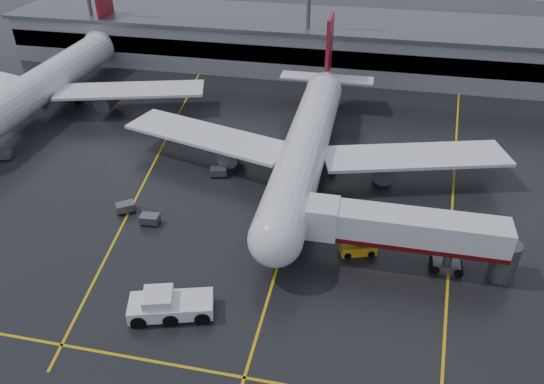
# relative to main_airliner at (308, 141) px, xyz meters

# --- Properties ---
(ground) EXTENTS (220.00, 220.00, 0.00)m
(ground) POSITION_rel_main_airliner_xyz_m (0.00, -9.70, -4.21)
(ground) COLOR black
(ground) RESTS_ON ground
(apron_line_centre) EXTENTS (0.25, 90.00, 0.02)m
(apron_line_centre) POSITION_rel_main_airliner_xyz_m (0.00, -9.70, -4.20)
(apron_line_centre) COLOR gold
(apron_line_centre) RESTS_ON ground
(apron_line_stop) EXTENTS (60.00, 0.25, 0.02)m
(apron_line_stop) POSITION_rel_main_airliner_xyz_m (0.00, -31.70, -4.20)
(apron_line_stop) COLOR gold
(apron_line_stop) RESTS_ON ground
(apron_line_left) EXTENTS (9.99, 69.35, 0.02)m
(apron_line_left) POSITION_rel_main_airliner_xyz_m (-20.00, 0.30, -4.20)
(apron_line_left) COLOR gold
(apron_line_left) RESTS_ON ground
(apron_line_right) EXTENTS (7.57, 69.64, 0.02)m
(apron_line_right) POSITION_rel_main_airliner_xyz_m (18.00, 0.30, -4.20)
(apron_line_right) COLOR gold
(apron_line_right) RESTS_ON ground
(terminal) EXTENTS (122.00, 19.00, 8.60)m
(terminal) POSITION_rel_main_airliner_xyz_m (0.00, 38.23, 0.11)
(terminal) COLOR gray
(terminal) RESTS_ON ground
(main_airliner) EXTENTS (48.80, 45.60, 14.10)m
(main_airliner) POSITION_rel_main_airliner_xyz_m (0.00, 0.00, 0.00)
(main_airliner) COLOR silver
(main_airliner) RESTS_ON ground
(second_airliner) EXTENTS (48.80, 45.60, 14.10)m
(second_airliner) POSITION_rel_main_airliner_xyz_m (-42.00, 12.00, 0.00)
(second_airliner) COLOR silver
(second_airliner) RESTS_ON ground
(jet_bridge) EXTENTS (19.90, 3.40, 6.05)m
(jet_bridge) POSITION_rel_main_airliner_xyz_m (11.87, -15.70, -0.28)
(jet_bridge) COLOR silver
(jet_bridge) RESTS_ON ground
(pushback_tractor) EXTENTS (7.76, 4.87, 2.58)m
(pushback_tractor) POSITION_rel_main_airliner_xyz_m (-8.04, -26.60, -3.18)
(pushback_tractor) COLOR silver
(pushback_tractor) RESTS_ON ground
(belt_loader) EXTENTS (3.88, 2.58, 2.27)m
(belt_loader) POSITION_rel_main_airliner_xyz_m (7.49, -14.87, -3.65)
(belt_loader) COLOR gold
(belt_loader) RESTS_ON ground
(baggage_cart_a) EXTENTS (2.10, 1.45, 1.12)m
(baggage_cart_a) POSITION_rel_main_airliner_xyz_m (-14.90, -14.57, -3.58)
(baggage_cart_a) COLOR #595B60
(baggage_cart_a) RESTS_ON ground
(baggage_cart_b) EXTENTS (2.38, 2.20, 1.12)m
(baggage_cart_b) POSITION_rel_main_airliner_xyz_m (-18.46, -13.03, -3.58)
(baggage_cart_b) COLOR #595B60
(baggage_cart_b) RESTS_ON ground
(baggage_cart_c) EXTENTS (2.28, 1.80, 1.12)m
(baggage_cart_c) POSITION_rel_main_airliner_xyz_m (-10.51, -3.51, -3.58)
(baggage_cart_c) COLOR #595B60
(baggage_cart_c) RESTS_ON ground
(baggage_cart_e) EXTENTS (2.33, 1.92, 1.12)m
(baggage_cart_e) POSITION_rel_main_airliner_xyz_m (-39.25, -5.23, -3.58)
(baggage_cart_e) COLOR #595B60
(baggage_cart_e) RESTS_ON ground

